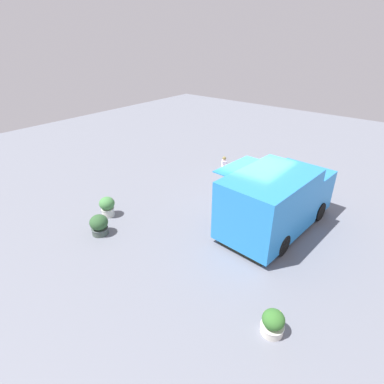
{
  "coord_description": "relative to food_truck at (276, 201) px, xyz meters",
  "views": [
    {
      "loc": [
        -9.68,
        -4.96,
        6.61
      ],
      "look_at": [
        -1.74,
        1.47,
        1.3
      ],
      "focal_mm": 28.7,
      "sensor_mm": 36.0,
      "label": 1
    }
  ],
  "objects": [
    {
      "name": "person_customer",
      "position": [
        3.11,
        4.33,
        -0.78
      ],
      "size": [
        0.73,
        0.7,
        0.9
      ],
      "color": "#6E6458",
      "rests_on": "ground_plane"
    },
    {
      "name": "planter_flowering_far",
      "position": [
        -3.44,
        5.57,
        -0.68
      ],
      "size": [
        0.61,
        0.61,
        0.83
      ],
      "color": "silver",
      "rests_on": "ground_plane"
    },
    {
      "name": "ground_plane",
      "position": [
        0.11,
        1.19,
        -1.12
      ],
      "size": [
        40.0,
        40.0,
        0.0
      ],
      "primitive_type": "plane",
      "color": "slate"
    },
    {
      "name": "planter_flowering_side",
      "position": [
        -4.42,
        4.76,
        -0.73
      ],
      "size": [
        0.66,
        0.66,
        0.78
      ],
      "color": "#45524A",
      "rests_on": "ground_plane"
    },
    {
      "name": "food_truck",
      "position": [
        0.0,
        0.0,
        0.0
      ],
      "size": [
        5.17,
        3.11,
        2.36
      ],
      "color": "#2783D8",
      "rests_on": "ground_plane"
    },
    {
      "name": "planter_flowering_near",
      "position": [
        -4.32,
        -2.05,
        -0.79
      ],
      "size": [
        0.59,
        0.59,
        0.69
      ],
      "color": "silver",
      "rests_on": "ground_plane"
    }
  ]
}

